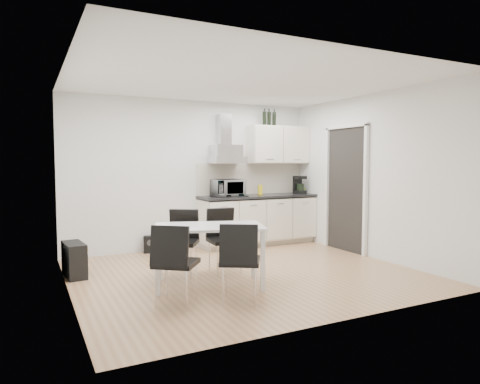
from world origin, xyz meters
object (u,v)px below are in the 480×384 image
Objects in this scene: chair_near_right at (240,262)px; kitchenette at (259,200)px; chair_far_right at (225,241)px; guitar_amp at (74,260)px; chair_near_left at (176,264)px; dining_table at (209,233)px; chair_far_left at (181,243)px; floor_speaker at (149,244)px.

kitchenette is at bearing 88.46° from chair_near_right.
guitar_amp is at bearing -16.83° from chair_far_right.
chair_near_left is 1.00× the size of chair_near_right.
dining_table is at bearing 51.75° from chair_far_right.
chair_far_right is at bearing 81.35° from chair_near_left.
dining_table is 2.61× the size of guitar_amp.
chair_near_left is (-0.58, -0.50, -0.22)m from dining_table.
chair_near_left is (-2.44, -2.57, -0.39)m from kitchenette.
kitchenette reaches higher than chair_near_right.
chair_near_right reaches higher than dining_table.
chair_far_left is at bearing 131.14° from chair_near_right.
kitchenette reaches higher than guitar_amp.
chair_near_right is 2.97m from floor_speaker.
chair_far_left is at bearing -73.53° from floor_speaker.
kitchenette reaches higher than chair_far_right.
chair_far_left and chair_near_left have the same top height.
kitchenette is 8.94× the size of floor_speaker.
guitar_amp is at bearing 159.67° from chair_near_right.
chair_far_right is (0.59, -0.12, 0.00)m from chair_far_left.
guitar_amp is 2.01× the size of floor_speaker.
dining_table is 2.30m from floor_speaker.
chair_near_right is (-1.79, -2.78, -0.39)m from kitchenette.
kitchenette reaches higher than floor_speaker.
chair_far_right and chair_near_right have the same top height.
chair_near_right is at bearing -57.46° from guitar_amp.
dining_table is at bearing -69.49° from floor_speaker.
chair_far_left is at bearing 106.36° from chair_near_left.
chair_far_left is 1.32m from chair_near_right.
kitchenette is 3.33m from chair_near_right.
chair_far_left is (-0.16, 0.59, -0.22)m from dining_table.
chair_far_left is 0.60m from chair_far_right.
chair_far_right is (0.43, 0.47, -0.22)m from dining_table.
guitar_amp is at bearing 158.83° from dining_table.
chair_far_right is at bearing 66.03° from dining_table.
dining_table is 0.80m from chair_near_left.
guitar_amp is (-1.28, 0.60, -0.21)m from chair_far_left.
kitchenette is at bearing 9.01° from guitar_amp.
chair_far_right is at bearing -26.82° from guitar_amp.
chair_near_left is at bearing -166.99° from chair_near_right.
kitchenette is at bearing -127.67° from chair_far_right.
kitchenette is 2.86× the size of chair_near_left.
dining_table is 5.26× the size of floor_speaker.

